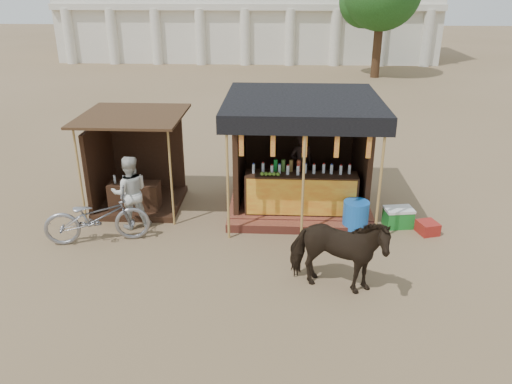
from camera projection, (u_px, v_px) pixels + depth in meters
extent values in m
plane|color=#846B4C|center=(252.00, 276.00, 9.64)|extent=(120.00, 120.00, 0.00)
cube|color=#994232|center=(299.00, 199.00, 12.77)|extent=(3.40, 2.80, 0.22)
cube|color=#994232|center=(301.00, 227.00, 11.35)|extent=(3.40, 0.35, 0.20)
cube|color=#321C12|center=(301.00, 193.00, 11.67)|extent=(2.60, 0.55, 0.95)
cube|color=orange|center=(301.00, 198.00, 11.41)|extent=(2.50, 0.02, 0.88)
cube|color=#321C12|center=(299.00, 134.00, 13.39)|extent=(3.00, 0.12, 2.50)
cube|color=#321C12|center=(240.00, 148.00, 12.31)|extent=(0.12, 2.50, 2.50)
cube|color=#321C12|center=(362.00, 150.00, 12.17)|extent=(0.12, 2.50, 2.50)
cube|color=black|center=(303.00, 99.00, 11.56)|extent=(3.60, 3.60, 0.06)
cube|color=black|center=(306.00, 127.00, 9.99)|extent=(3.60, 0.06, 0.36)
cylinder|color=tan|center=(228.00, 180.00, 10.56)|extent=(0.06, 0.06, 2.75)
cylinder|color=tan|center=(303.00, 182.00, 10.48)|extent=(0.06, 0.06, 2.75)
cylinder|color=tan|center=(380.00, 183.00, 10.41)|extent=(0.06, 0.06, 2.75)
cube|color=red|center=(241.00, 143.00, 10.22)|extent=(0.10, 0.02, 0.55)
cube|color=red|center=(273.00, 144.00, 10.19)|extent=(0.10, 0.02, 0.55)
cube|color=red|center=(305.00, 144.00, 10.16)|extent=(0.10, 0.02, 0.55)
cube|color=red|center=(337.00, 145.00, 10.13)|extent=(0.10, 0.02, 0.55)
cube|color=red|center=(369.00, 145.00, 10.10)|extent=(0.10, 0.02, 0.55)
imported|color=black|center=(301.00, 164.00, 12.50)|extent=(0.65, 0.48, 1.61)
cube|color=#321C12|center=(142.00, 202.00, 12.69)|extent=(2.00, 2.00, 0.15)
cube|color=#321C12|center=(148.00, 154.00, 13.19)|extent=(1.90, 0.10, 2.10)
cube|color=#321C12|center=(100.00, 166.00, 12.36)|extent=(0.10, 1.90, 2.10)
cube|color=#472D19|center=(132.00, 116.00, 11.71)|extent=(2.40, 2.40, 0.06)
cylinder|color=tan|center=(80.00, 176.00, 11.35)|extent=(0.05, 0.05, 2.35)
cylinder|color=tan|center=(171.00, 178.00, 11.25)|extent=(0.05, 0.05, 2.35)
cube|color=#321C12|center=(135.00, 198.00, 12.11)|extent=(1.20, 0.50, 0.80)
imported|color=black|center=(337.00, 253.00, 8.93)|extent=(1.99, 1.31, 1.55)
imported|color=gray|center=(97.00, 217.00, 10.73)|extent=(2.34, 1.28, 1.17)
imported|color=silver|center=(130.00, 192.00, 11.28)|extent=(0.98, 0.86, 1.72)
cylinder|color=blue|center=(355.00, 217.00, 11.23)|extent=(0.75, 0.75, 0.74)
cube|color=maroon|center=(428.00, 228.00, 11.24)|extent=(0.51, 0.54, 0.28)
cube|color=#1B7D28|center=(398.00, 218.00, 11.54)|extent=(0.68, 0.51, 0.40)
cube|color=white|center=(399.00, 209.00, 11.45)|extent=(0.70, 0.53, 0.06)
cube|color=silver|center=(248.00, 0.00, 35.76)|extent=(26.00, 7.00, 8.00)
cube|color=silver|center=(245.00, 7.00, 32.57)|extent=(26.00, 0.50, 0.40)
cylinder|color=silver|center=(69.00, 36.00, 33.87)|extent=(0.70, 0.70, 3.60)
cylinder|color=silver|center=(113.00, 37.00, 33.73)|extent=(0.70, 0.70, 3.60)
cylinder|color=silver|center=(156.00, 37.00, 33.59)|extent=(0.70, 0.70, 3.60)
cylinder|color=silver|center=(200.00, 37.00, 33.45)|extent=(0.70, 0.70, 3.60)
cylinder|color=silver|center=(245.00, 37.00, 33.31)|extent=(0.70, 0.70, 3.60)
cylinder|color=silver|center=(290.00, 38.00, 33.17)|extent=(0.70, 0.70, 3.60)
cylinder|color=silver|center=(335.00, 38.00, 33.03)|extent=(0.70, 0.70, 3.60)
cylinder|color=silver|center=(381.00, 38.00, 32.88)|extent=(0.70, 0.70, 3.60)
cylinder|color=silver|center=(427.00, 38.00, 32.74)|extent=(0.70, 0.70, 3.60)
cylinder|color=#382314|center=(378.00, 42.00, 28.81)|extent=(0.50, 0.50, 4.00)
sphere|color=#225E20|center=(365.00, 1.00, 28.54)|extent=(2.99, 2.99, 2.99)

